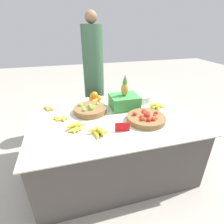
{
  "coord_description": "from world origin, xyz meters",
  "views": [
    {
      "loc": [
        -0.42,
        -1.56,
        1.52
      ],
      "look_at": [
        0.0,
        0.0,
        0.7
      ],
      "focal_mm": 28.0,
      "sensor_mm": 36.0,
      "label": 1
    }
  ],
  "objects_px": {
    "tomato_basket": "(146,118)",
    "vendor_person": "(94,80)",
    "lime_bowl": "(90,110)",
    "produce_crate": "(124,100)",
    "price_sign": "(122,127)",
    "metal_bowl": "(141,97)"
  },
  "relations": [
    {
      "from": "produce_crate",
      "to": "lime_bowl",
      "type": "bearing_deg",
      "value": -176.93
    },
    {
      "from": "vendor_person",
      "to": "tomato_basket",
      "type": "bearing_deg",
      "value": -73.27
    },
    {
      "from": "lime_bowl",
      "to": "produce_crate",
      "type": "xyz_separation_m",
      "value": [
        0.4,
        0.02,
        0.06
      ]
    },
    {
      "from": "price_sign",
      "to": "tomato_basket",
      "type": "bearing_deg",
      "value": 31.9
    },
    {
      "from": "tomato_basket",
      "to": "price_sign",
      "type": "relative_size",
      "value": 2.87
    },
    {
      "from": "tomato_basket",
      "to": "produce_crate",
      "type": "distance_m",
      "value": 0.38
    },
    {
      "from": "tomato_basket",
      "to": "vendor_person",
      "type": "xyz_separation_m",
      "value": [
        -0.33,
        1.09,
        0.1
      ]
    },
    {
      "from": "lime_bowl",
      "to": "metal_bowl",
      "type": "xyz_separation_m",
      "value": [
        0.68,
        0.18,
        0.0
      ]
    },
    {
      "from": "tomato_basket",
      "to": "produce_crate",
      "type": "relative_size",
      "value": 0.99
    },
    {
      "from": "tomato_basket",
      "to": "vendor_person",
      "type": "height_order",
      "value": "vendor_person"
    },
    {
      "from": "tomato_basket",
      "to": "metal_bowl",
      "type": "relative_size",
      "value": 1.32
    },
    {
      "from": "price_sign",
      "to": "produce_crate",
      "type": "bearing_deg",
      "value": 79.24
    },
    {
      "from": "price_sign",
      "to": "vendor_person",
      "type": "xyz_separation_m",
      "value": [
        -0.04,
        1.21,
        0.09
      ]
    },
    {
      "from": "tomato_basket",
      "to": "price_sign",
      "type": "distance_m",
      "value": 0.31
    },
    {
      "from": "lime_bowl",
      "to": "tomato_basket",
      "type": "relative_size",
      "value": 0.93
    },
    {
      "from": "metal_bowl",
      "to": "produce_crate",
      "type": "height_order",
      "value": "produce_crate"
    },
    {
      "from": "lime_bowl",
      "to": "price_sign",
      "type": "distance_m",
      "value": 0.5
    },
    {
      "from": "tomato_basket",
      "to": "produce_crate",
      "type": "xyz_separation_m",
      "value": [
        -0.11,
        0.36,
        0.06
      ]
    },
    {
      "from": "produce_crate",
      "to": "vendor_person",
      "type": "relative_size",
      "value": 0.23
    },
    {
      "from": "tomato_basket",
      "to": "metal_bowl",
      "type": "bearing_deg",
      "value": 71.21
    },
    {
      "from": "lime_bowl",
      "to": "tomato_basket",
      "type": "height_order",
      "value": "lime_bowl"
    },
    {
      "from": "tomato_basket",
      "to": "vendor_person",
      "type": "bearing_deg",
      "value": 106.73
    }
  ]
}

